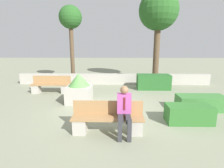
{
  "coord_description": "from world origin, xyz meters",
  "views": [
    {
      "loc": [
        0.12,
        -6.34,
        2.39
      ],
      "look_at": [
        -0.03,
        0.5,
        0.9
      ],
      "focal_mm": 28.0,
      "sensor_mm": 36.0,
      "label": 1
    }
  ],
  "objects_px": {
    "bench_front": "(108,121)",
    "person_seated_man": "(124,109)",
    "tree_center_left": "(158,12)",
    "bench_left_side": "(51,86)",
    "tree_leftmost": "(71,20)",
    "planter_corner_left": "(79,89)"
  },
  "relations": [
    {
      "from": "tree_leftmost",
      "to": "tree_center_left",
      "type": "relative_size",
      "value": 0.83
    },
    {
      "from": "bench_front",
      "to": "bench_left_side",
      "type": "distance_m",
      "value": 5.24
    },
    {
      "from": "bench_front",
      "to": "bench_left_side",
      "type": "xyz_separation_m",
      "value": [
        -3.14,
        4.19,
        -0.0
      ]
    },
    {
      "from": "planter_corner_left",
      "to": "tree_center_left",
      "type": "height_order",
      "value": "tree_center_left"
    },
    {
      "from": "bench_left_side",
      "to": "person_seated_man",
      "type": "bearing_deg",
      "value": -56.71
    },
    {
      "from": "person_seated_man",
      "to": "planter_corner_left",
      "type": "height_order",
      "value": "person_seated_man"
    },
    {
      "from": "bench_left_side",
      "to": "tree_leftmost",
      "type": "distance_m",
      "value": 5.07
    },
    {
      "from": "bench_left_side",
      "to": "planter_corner_left",
      "type": "height_order",
      "value": "planter_corner_left"
    },
    {
      "from": "bench_front",
      "to": "person_seated_man",
      "type": "distance_m",
      "value": 0.63
    },
    {
      "from": "person_seated_man",
      "to": "planter_corner_left",
      "type": "bearing_deg",
      "value": 122.6
    },
    {
      "from": "bench_front",
      "to": "tree_center_left",
      "type": "relative_size",
      "value": 0.33
    },
    {
      "from": "bench_left_side",
      "to": "tree_center_left",
      "type": "bearing_deg",
      "value": 25.24
    },
    {
      "from": "person_seated_man",
      "to": "tree_center_left",
      "type": "bearing_deg",
      "value": 72.15
    },
    {
      "from": "bench_front",
      "to": "tree_leftmost",
      "type": "distance_m",
      "value": 8.92
    },
    {
      "from": "planter_corner_left",
      "to": "tree_leftmost",
      "type": "distance_m",
      "value": 6.22
    },
    {
      "from": "bench_left_side",
      "to": "tree_center_left",
      "type": "xyz_separation_m",
      "value": [
        6.22,
        3.83,
        4.3
      ]
    },
    {
      "from": "tree_leftmost",
      "to": "person_seated_man",
      "type": "bearing_deg",
      "value": -67.21
    },
    {
      "from": "bench_left_side",
      "to": "person_seated_man",
      "type": "height_order",
      "value": "person_seated_man"
    },
    {
      "from": "tree_leftmost",
      "to": "planter_corner_left",
      "type": "bearing_deg",
      "value": -73.54
    },
    {
      "from": "bench_front",
      "to": "tree_leftmost",
      "type": "bearing_deg",
      "value": 110.24
    },
    {
      "from": "bench_front",
      "to": "bench_left_side",
      "type": "height_order",
      "value": "same"
    },
    {
      "from": "tree_center_left",
      "to": "bench_front",
      "type": "bearing_deg",
      "value": -110.99
    }
  ]
}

